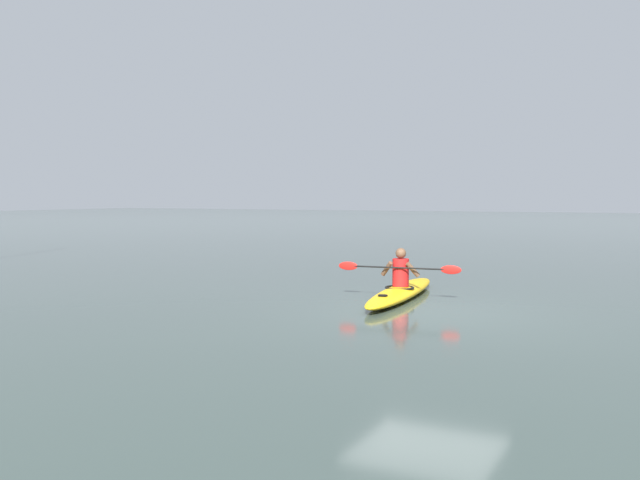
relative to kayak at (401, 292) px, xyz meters
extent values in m
plane|color=#384742|center=(-1.02, 1.34, -0.13)|extent=(160.00, 160.00, 0.00)
ellipsoid|color=#EAB214|center=(0.00, 0.00, 0.00)|extent=(1.12, 4.59, 0.25)
torus|color=black|center=(-0.01, 0.13, 0.10)|extent=(0.64, 0.64, 0.04)
cylinder|color=black|center=(-0.14, 1.35, 0.11)|extent=(0.18, 0.18, 0.02)
cylinder|color=red|center=(-0.01, 0.06, 0.40)|extent=(0.33, 0.33, 0.55)
sphere|color=brown|center=(-0.01, 0.06, 0.78)|extent=(0.21, 0.21, 0.21)
cylinder|color=black|center=(-0.03, 0.25, 0.51)|extent=(2.07, 0.25, 0.03)
ellipsoid|color=red|center=(-1.06, 0.15, 0.51)|extent=(0.40, 0.08, 0.17)
ellipsoid|color=red|center=(1.01, 0.36, 0.51)|extent=(0.40, 0.08, 0.17)
cylinder|color=brown|center=(-0.28, 0.11, 0.47)|extent=(0.27, 0.23, 0.34)
cylinder|color=brown|center=(0.25, 0.16, 0.47)|extent=(0.29, 0.21, 0.34)
camera|label=1|loc=(-4.80, 13.02, 1.92)|focal=38.82mm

